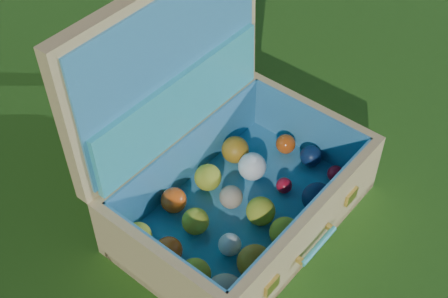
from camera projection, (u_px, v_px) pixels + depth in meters
The scene contains 2 objects.
ground at pixel (229, 293), 1.60m from camera, with size 60.00×60.00×0.00m, color #215114.
suitcase at pixel (219, 162), 1.67m from camera, with size 0.79×0.67×0.66m.
Camera 1 is at (-0.51, -0.69, 1.40)m, focal length 50.00 mm.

